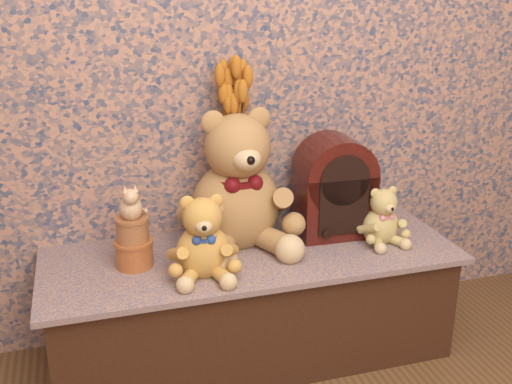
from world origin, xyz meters
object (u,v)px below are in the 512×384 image
at_px(teddy_medium, 203,231).
at_px(cathedral_radio, 334,186).
at_px(biscuit_tin_lower, 134,254).
at_px(cat_figurine, 130,200).
at_px(teddy_large, 236,172).
at_px(ceramic_vase, 234,207).
at_px(teddy_small, 381,212).

relative_size(teddy_medium, cathedral_radio, 0.78).
distance_m(biscuit_tin_lower, cat_figurine, 0.19).
bearing_deg(cat_figurine, teddy_large, 14.48).
relative_size(ceramic_vase, cat_figurine, 1.81).
height_order(teddy_small, biscuit_tin_lower, teddy_small).
distance_m(teddy_large, cat_figurine, 0.39).
distance_m(teddy_medium, teddy_small, 0.67).
relative_size(teddy_large, ceramic_vase, 2.38).
bearing_deg(ceramic_vase, biscuit_tin_lower, -157.67).
xyz_separation_m(biscuit_tin_lower, cat_figurine, (0.00, 0.00, 0.19)).
bearing_deg(teddy_large, cat_figurine, -168.56).
bearing_deg(ceramic_vase, teddy_small, -23.05).
bearing_deg(cat_figurine, biscuit_tin_lower, 0.00).
relative_size(teddy_large, cathedral_radio, 1.41).
distance_m(cathedral_radio, cat_figurine, 0.74).
xyz_separation_m(teddy_medium, teddy_small, (0.66, 0.06, -0.03)).
bearing_deg(teddy_medium, biscuit_tin_lower, 159.29).
xyz_separation_m(cathedral_radio, ceramic_vase, (-0.35, 0.09, -0.08)).
distance_m(teddy_medium, biscuit_tin_lower, 0.26).
distance_m(teddy_large, biscuit_tin_lower, 0.44).
bearing_deg(teddy_medium, teddy_large, 59.26).
bearing_deg(teddy_large, biscuit_tin_lower, -168.56).
xyz_separation_m(teddy_medium, cathedral_radio, (0.53, 0.18, 0.04)).
xyz_separation_m(teddy_medium, biscuit_tin_lower, (-0.21, 0.11, -0.10)).
bearing_deg(biscuit_tin_lower, ceramic_vase, 22.33).
relative_size(cathedral_radio, cat_figurine, 3.05).
distance_m(ceramic_vase, biscuit_tin_lower, 0.42).
height_order(teddy_large, biscuit_tin_lower, teddy_large).
height_order(teddy_small, cathedral_radio, cathedral_radio).
bearing_deg(cat_figurine, teddy_small, -3.60).
distance_m(teddy_large, ceramic_vase, 0.16).
height_order(ceramic_vase, biscuit_tin_lower, ceramic_vase).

